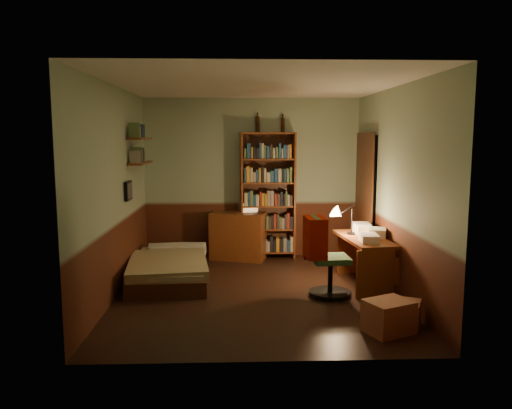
{
  "coord_description": "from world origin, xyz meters",
  "views": [
    {
      "loc": [
        -0.24,
        -6.18,
        1.97
      ],
      "look_at": [
        0.0,
        0.25,
        1.1
      ],
      "focal_mm": 35.0,
      "sensor_mm": 36.0,
      "label": 1
    }
  ],
  "objects_px": {
    "dresser": "(238,236)",
    "office_chair": "(331,257)",
    "cardboard_box_a": "(388,317)",
    "desk": "(363,261)",
    "mini_stereo": "(248,207)",
    "desk_lamp": "(352,212)",
    "bed": "(170,260)",
    "cardboard_box_b": "(401,313)",
    "bookshelf": "(268,196)"
  },
  "relations": [
    {
      "from": "mini_stereo",
      "to": "bookshelf",
      "type": "bearing_deg",
      "value": -27.23
    },
    {
      "from": "bed",
      "to": "desk_lamp",
      "type": "bearing_deg",
      "value": -7.46
    },
    {
      "from": "dresser",
      "to": "office_chair",
      "type": "bearing_deg",
      "value": -43.49
    },
    {
      "from": "bed",
      "to": "dresser",
      "type": "distance_m",
      "value": 1.48
    },
    {
      "from": "bed",
      "to": "desk_lamp",
      "type": "xyz_separation_m",
      "value": [
        2.51,
        -0.15,
        0.68
      ]
    },
    {
      "from": "bookshelf",
      "to": "cardboard_box_b",
      "type": "distance_m",
      "value": 3.41
    },
    {
      "from": "office_chair",
      "to": "desk_lamp",
      "type": "bearing_deg",
      "value": 55.55
    },
    {
      "from": "desk",
      "to": "cardboard_box_b",
      "type": "xyz_separation_m",
      "value": [
        0.03,
        -1.47,
        -0.19
      ]
    },
    {
      "from": "mini_stereo",
      "to": "desk",
      "type": "relative_size",
      "value": 0.22
    },
    {
      "from": "cardboard_box_b",
      "to": "desk_lamp",
      "type": "bearing_deg",
      "value": 94.81
    },
    {
      "from": "mini_stereo",
      "to": "desk_lamp",
      "type": "xyz_separation_m",
      "value": [
        1.39,
        -1.39,
        0.11
      ]
    },
    {
      "from": "cardboard_box_a",
      "to": "cardboard_box_b",
      "type": "relative_size",
      "value": 1.15
    },
    {
      "from": "dresser",
      "to": "desk_lamp",
      "type": "relative_size",
      "value": 1.43
    },
    {
      "from": "dresser",
      "to": "office_chair",
      "type": "height_order",
      "value": "office_chair"
    },
    {
      "from": "bed",
      "to": "desk_lamp",
      "type": "height_order",
      "value": "desk_lamp"
    },
    {
      "from": "desk_lamp",
      "to": "cardboard_box_a",
      "type": "relative_size",
      "value": 1.36
    },
    {
      "from": "bed",
      "to": "cardboard_box_a",
      "type": "height_order",
      "value": "bed"
    },
    {
      "from": "desk",
      "to": "cardboard_box_a",
      "type": "distance_m",
      "value": 1.66
    },
    {
      "from": "cardboard_box_b",
      "to": "bookshelf",
      "type": "bearing_deg",
      "value": 111.72
    },
    {
      "from": "bookshelf",
      "to": "desk_lamp",
      "type": "distance_m",
      "value": 1.73
    },
    {
      "from": "desk_lamp",
      "to": "cardboard_box_b",
      "type": "bearing_deg",
      "value": -74.36
    },
    {
      "from": "desk",
      "to": "office_chair",
      "type": "bearing_deg",
      "value": -145.69
    },
    {
      "from": "cardboard_box_a",
      "to": "dresser",
      "type": "bearing_deg",
      "value": 115.73
    },
    {
      "from": "bookshelf",
      "to": "bed",
      "type": "bearing_deg",
      "value": -144.64
    },
    {
      "from": "dresser",
      "to": "cardboard_box_b",
      "type": "xyz_separation_m",
      "value": [
        1.7,
        -2.97,
        -0.24
      ]
    },
    {
      "from": "desk_lamp",
      "to": "cardboard_box_a",
      "type": "xyz_separation_m",
      "value": [
        -0.04,
        -1.88,
        -0.78
      ]
    },
    {
      "from": "bed",
      "to": "dresser",
      "type": "relative_size",
      "value": 2.14
    },
    {
      "from": "office_chair",
      "to": "cardboard_box_a",
      "type": "distance_m",
      "value": 1.3
    },
    {
      "from": "dresser",
      "to": "office_chair",
      "type": "distance_m",
      "value": 2.26
    },
    {
      "from": "desk_lamp",
      "to": "office_chair",
      "type": "xyz_separation_m",
      "value": [
        -0.41,
        -0.67,
        -0.45
      ]
    },
    {
      "from": "desk",
      "to": "office_chair",
      "type": "distance_m",
      "value": 0.71
    },
    {
      "from": "desk",
      "to": "desk_lamp",
      "type": "xyz_separation_m",
      "value": [
        -0.12,
        0.23,
        0.63
      ]
    },
    {
      "from": "bed",
      "to": "cardboard_box_b",
      "type": "xyz_separation_m",
      "value": [
        2.66,
        -1.85,
        -0.14
      ]
    },
    {
      "from": "desk_lamp",
      "to": "cardboard_box_b",
      "type": "relative_size",
      "value": 1.56
    },
    {
      "from": "desk",
      "to": "cardboard_box_b",
      "type": "bearing_deg",
      "value": -94.95
    },
    {
      "from": "cardboard_box_a",
      "to": "desk",
      "type": "bearing_deg",
      "value": 84.58
    },
    {
      "from": "office_chair",
      "to": "cardboard_box_b",
      "type": "relative_size",
      "value": 2.56
    },
    {
      "from": "mini_stereo",
      "to": "cardboard_box_b",
      "type": "xyz_separation_m",
      "value": [
        1.54,
        -3.09,
        -0.7
      ]
    },
    {
      "from": "mini_stereo",
      "to": "desk_lamp",
      "type": "relative_size",
      "value": 0.45
    },
    {
      "from": "cardboard_box_a",
      "to": "desk_lamp",
      "type": "bearing_deg",
      "value": 88.78
    },
    {
      "from": "dresser",
      "to": "office_chair",
      "type": "relative_size",
      "value": 0.87
    },
    {
      "from": "bed",
      "to": "desk",
      "type": "height_order",
      "value": "desk"
    },
    {
      "from": "mini_stereo",
      "to": "desk",
      "type": "xyz_separation_m",
      "value": [
        1.51,
        -1.62,
        -0.51
      ]
    },
    {
      "from": "desk",
      "to": "cardboard_box_b",
      "type": "height_order",
      "value": "desk"
    },
    {
      "from": "mini_stereo",
      "to": "cardboard_box_a",
      "type": "relative_size",
      "value": 0.61
    },
    {
      "from": "bookshelf",
      "to": "cardboard_box_a",
      "type": "xyz_separation_m",
      "value": [
        1.03,
        -3.23,
        -0.86
      ]
    },
    {
      "from": "mini_stereo",
      "to": "bookshelf",
      "type": "relative_size",
      "value": 0.13
    },
    {
      "from": "office_chair",
      "to": "cardboard_box_b",
      "type": "bearing_deg",
      "value": -64.75
    },
    {
      "from": "mini_stereo",
      "to": "cardboard_box_b",
      "type": "distance_m",
      "value": 3.53
    },
    {
      "from": "bed",
      "to": "desk_lamp",
      "type": "relative_size",
      "value": 3.05
    }
  ]
}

